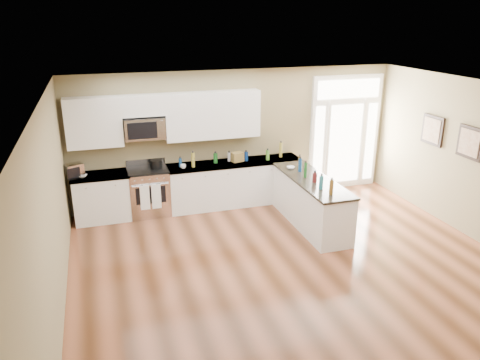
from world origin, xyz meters
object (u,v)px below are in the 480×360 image
(toaster_oven, at_px, (74,171))
(peninsula_cabinet, at_px, (310,204))
(kitchen_range, at_px, (149,192))
(stockpot, at_px, (156,164))

(toaster_oven, bearing_deg, peninsula_cabinet, -43.06)
(peninsula_cabinet, bearing_deg, toaster_oven, 161.79)
(peninsula_cabinet, bearing_deg, kitchen_range, 153.32)
(stockpot, height_order, toaster_oven, toaster_oven)
(peninsula_cabinet, relative_size, toaster_oven, 7.50)
(peninsula_cabinet, xyz_separation_m, stockpot, (-2.70, 1.49, 0.61))
(stockpot, bearing_deg, toaster_oven, -176.55)
(kitchen_range, bearing_deg, peninsula_cabinet, -26.68)
(toaster_oven, bearing_deg, kitchen_range, -22.72)
(kitchen_range, bearing_deg, stockpot, 13.11)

